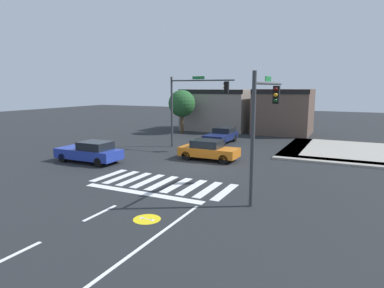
# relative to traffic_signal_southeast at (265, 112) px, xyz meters

# --- Properties ---
(ground_plane) EXTENTS (120.00, 120.00, 0.00)m
(ground_plane) POSITION_rel_traffic_signal_southeast_xyz_m (-5.42, 4.02, -4.05)
(ground_plane) COLOR #232628
(crosswalk_near) EXTENTS (7.85, 3.00, 0.01)m
(crosswalk_near) POSITION_rel_traffic_signal_southeast_xyz_m (-5.42, -0.48, -4.04)
(crosswalk_near) COLOR silver
(crosswalk_near) RESTS_ON ground_plane
(lane_markings) EXTENTS (6.80, 24.25, 0.01)m
(lane_markings) POSITION_rel_traffic_signal_southeast_xyz_m (-4.36, -8.72, -4.04)
(lane_markings) COLOR white
(lane_markings) RESTS_ON ground_plane
(bike_detector_marking) EXTENTS (1.11, 1.11, 0.01)m
(bike_detector_marking) POSITION_rel_traffic_signal_southeast_xyz_m (-3.29, -5.20, -4.04)
(bike_detector_marking) COLOR yellow
(bike_detector_marking) RESTS_ON ground_plane
(curb_corner_northeast) EXTENTS (10.00, 10.60, 0.15)m
(curb_corner_northeast) POSITION_rel_traffic_signal_southeast_xyz_m (3.07, 13.44, -3.97)
(curb_corner_northeast) COLOR #9E998E
(curb_corner_northeast) RESTS_ON ground_plane
(storefront_row) EXTENTS (14.91, 5.42, 4.99)m
(storefront_row) POSITION_rel_traffic_signal_southeast_xyz_m (-7.99, 22.66, -1.54)
(storefront_row) COLOR gray
(storefront_row) RESTS_ON ground_plane
(traffic_signal_southeast) EXTENTS (0.32, 5.38, 5.88)m
(traffic_signal_southeast) POSITION_rel_traffic_signal_southeast_xyz_m (0.00, 0.00, 0.00)
(traffic_signal_southeast) COLOR #383A3D
(traffic_signal_southeast) RESTS_ON ground_plane
(traffic_signal_northwest) EXTENTS (5.79, 0.32, 6.10)m
(traffic_signal_northwest) POSITION_rel_traffic_signal_southeast_xyz_m (-8.50, 9.94, 0.25)
(traffic_signal_northwest) COLOR #383A3D
(traffic_signal_northwest) RESTS_ON ground_plane
(car_blue) EXTENTS (4.74, 1.90, 1.50)m
(car_blue) POSITION_rel_traffic_signal_southeast_xyz_m (-12.62, 1.76, -3.30)
(car_blue) COLOR #23389E
(car_blue) RESTS_ON ground_plane
(car_navy) EXTENTS (1.94, 4.40, 1.40)m
(car_navy) POSITION_rel_traffic_signal_southeast_xyz_m (-7.42, 13.66, -3.31)
(car_navy) COLOR #141E4C
(car_navy) RESTS_ON ground_plane
(car_orange) EXTENTS (4.22, 1.81, 1.46)m
(car_orange) POSITION_rel_traffic_signal_southeast_xyz_m (-5.51, 6.14, -3.30)
(car_orange) COLOR orange
(car_orange) RESTS_ON ground_plane
(roadside_tree) EXTENTS (3.02, 3.02, 4.91)m
(roadside_tree) POSITION_rel_traffic_signal_southeast_xyz_m (-13.92, 18.02, -0.67)
(roadside_tree) COLOR #4C3823
(roadside_tree) RESTS_ON ground_plane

